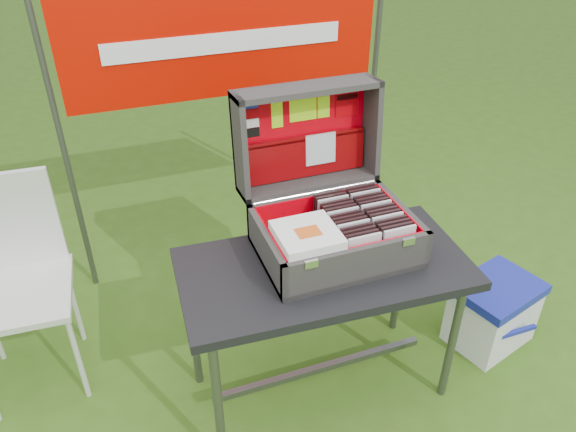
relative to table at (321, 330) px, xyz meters
name	(u,v)px	position (x,y,z in m)	size (l,w,h in m)	color
ground	(303,385)	(-0.07, 0.03, -0.36)	(80.00, 80.00, 0.00)	#345815
table	(321,330)	(0.00, 0.00, 0.00)	(1.15, 0.57, 0.72)	black
table_top	(324,269)	(0.00, 0.00, 0.34)	(1.15, 0.57, 0.04)	black
table_leg_fl	(219,409)	(-0.51, -0.23, -0.02)	(0.04, 0.04, 0.68)	#59595B
table_leg_fr	(453,340)	(0.51, -0.23, -0.02)	(0.04, 0.04, 0.68)	#59595B
table_leg_bl	(193,328)	(-0.51, 0.23, -0.02)	(0.04, 0.04, 0.68)	#59595B
table_leg_br	(400,276)	(0.51, 0.23, -0.02)	(0.04, 0.04, 0.68)	#59595B
table_brace	(320,368)	(0.00, 0.00, -0.24)	(1.00, 0.03, 0.03)	#59595B
suitcase	(332,183)	(0.07, 0.12, 0.65)	(0.61, 0.60, 0.59)	#484542
suitcase_base_bottom	(335,250)	(0.07, 0.06, 0.37)	(0.61, 0.44, 0.02)	#484542
suitcase_base_wall_front	(358,266)	(0.07, -0.14, 0.44)	(0.61, 0.02, 0.16)	#484542
suitcase_base_wall_back	(316,210)	(0.07, 0.27, 0.44)	(0.61, 0.02, 0.16)	#484542
suitcase_base_wall_left	(266,251)	(-0.22, 0.06, 0.44)	(0.02, 0.44, 0.16)	#484542
suitcase_base_wall_right	(400,222)	(0.37, 0.06, 0.44)	(0.02, 0.44, 0.16)	#484542
suitcase_liner_floor	(335,247)	(0.07, 0.06, 0.39)	(0.56, 0.39, 0.01)	#E90011
suitcase_latch_left	(311,264)	(-0.12, -0.16, 0.51)	(0.05, 0.01, 0.03)	silver
suitcase_latch_right	(409,242)	(0.27, -0.16, 0.51)	(0.05, 0.01, 0.03)	silver
suitcase_hinge	(315,192)	(0.07, 0.28, 0.52)	(0.02, 0.02, 0.55)	silver
suitcase_lid_back	(302,132)	(0.07, 0.45, 0.73)	(0.61, 0.44, 0.02)	#484542
suitcase_lid_rim_far	(307,89)	(0.07, 0.39, 0.94)	(0.61, 0.02, 0.16)	#484542
suitcase_lid_rim_near	(308,182)	(0.07, 0.36, 0.53)	(0.61, 0.02, 0.16)	#484542
suitcase_lid_rim_left	(240,148)	(-0.22, 0.38, 0.73)	(0.02, 0.44, 0.16)	#484542
suitcase_lid_rim_right	(371,127)	(0.37, 0.38, 0.73)	(0.02, 0.44, 0.16)	#484542
suitcase_lid_liner	(303,133)	(0.07, 0.43, 0.73)	(0.56, 0.38, 0.01)	#E90011
suitcase_liner_wall_front	(357,261)	(0.07, -0.13, 0.45)	(0.56, 0.01, 0.14)	#E90011
suitcase_liner_wall_back	(317,209)	(0.07, 0.25, 0.45)	(0.56, 0.01, 0.14)	#E90011
suitcase_liner_wall_left	(270,248)	(-0.21, 0.06, 0.45)	(0.01, 0.39, 0.14)	#E90011
suitcase_liner_wall_right	(397,220)	(0.35, 0.06, 0.45)	(0.01, 0.39, 0.14)	#E90011
suitcase_lid_pocket	(305,157)	(0.07, 0.40, 0.63)	(0.54, 0.17, 0.03)	#760406
suitcase_pocket_edge	(305,138)	(0.07, 0.41, 0.72)	(0.53, 0.02, 0.02)	#760406
suitcase_pocket_cd	(320,149)	(0.14, 0.39, 0.66)	(0.14, 0.14, 0.01)	silver
lid_sticker_cc_a	(251,104)	(-0.15, 0.44, 0.89)	(0.06, 0.04, 0.00)	#1933B2
lid_sticker_cc_b	(251,114)	(-0.15, 0.44, 0.85)	(0.06, 0.04, 0.00)	#C00008
lid_sticker_cc_c	(252,123)	(-0.15, 0.43, 0.81)	(0.06, 0.04, 0.00)	white
lid_sticker_cc_d	(252,133)	(-0.15, 0.43, 0.77)	(0.06, 0.04, 0.00)	black
lid_card_neon_tall	(277,114)	(-0.04, 0.43, 0.83)	(0.05, 0.12, 0.00)	#A5EA13
lid_card_neon_main	(303,110)	(0.07, 0.43, 0.83)	(0.12, 0.09, 0.00)	#A5EA13
lid_card_neon_small	(324,107)	(0.16, 0.43, 0.83)	(0.05, 0.09, 0.00)	#A5EA13
lid_sticker_band	(347,104)	(0.27, 0.43, 0.83)	(0.11, 0.11, 0.00)	#C00008
lid_sticker_band_bar	(347,97)	(0.27, 0.44, 0.86)	(0.10, 0.02, 0.00)	black
cd_left_0	(364,253)	(0.11, -0.11, 0.47)	(0.13, 0.01, 0.15)	silver
cd_left_1	(361,249)	(0.11, -0.08, 0.47)	(0.13, 0.01, 0.15)	black
cd_left_2	(358,246)	(0.11, -0.06, 0.47)	(0.13, 0.01, 0.15)	black
cd_left_3	(355,242)	(0.11, -0.04, 0.47)	(0.13, 0.01, 0.15)	black
cd_left_4	(353,239)	(0.11, -0.01, 0.47)	(0.13, 0.01, 0.15)	silver
cd_left_5	(350,235)	(0.11, 0.01, 0.47)	(0.13, 0.01, 0.15)	black
cd_left_6	(347,232)	(0.11, 0.04, 0.47)	(0.13, 0.01, 0.15)	black
cd_left_7	(345,229)	(0.11, 0.06, 0.47)	(0.13, 0.01, 0.15)	black
cd_left_8	(342,226)	(0.11, 0.08, 0.47)	(0.13, 0.01, 0.15)	silver
cd_left_9	(340,223)	(0.11, 0.11, 0.47)	(0.13, 0.01, 0.15)	black
cd_left_10	(337,220)	(0.11, 0.13, 0.47)	(0.13, 0.01, 0.15)	black
cd_left_11	(335,217)	(0.11, 0.16, 0.47)	(0.13, 0.01, 0.15)	black
cd_left_12	(333,214)	(0.11, 0.18, 0.47)	(0.13, 0.01, 0.15)	silver
cd_left_13	(330,211)	(0.11, 0.20, 0.47)	(0.13, 0.01, 0.15)	black
cd_left_14	(328,208)	(0.11, 0.23, 0.47)	(0.13, 0.01, 0.15)	black
cd_right_0	(398,245)	(0.26, -0.11, 0.47)	(0.13, 0.01, 0.15)	silver
cd_right_1	(395,241)	(0.26, -0.08, 0.47)	(0.13, 0.01, 0.15)	black
cd_right_2	(392,238)	(0.26, -0.06, 0.47)	(0.13, 0.01, 0.15)	black
cd_right_3	(389,235)	(0.26, -0.04, 0.47)	(0.13, 0.01, 0.15)	black
cd_right_4	(386,231)	(0.26, -0.01, 0.47)	(0.13, 0.01, 0.15)	silver
cd_right_5	(383,228)	(0.26, 0.01, 0.47)	(0.13, 0.01, 0.15)	black
cd_right_6	(380,225)	(0.26, 0.04, 0.47)	(0.13, 0.01, 0.15)	black
cd_right_7	(378,222)	(0.26, 0.06, 0.47)	(0.13, 0.01, 0.15)	black
cd_right_8	(375,219)	(0.26, 0.08, 0.47)	(0.13, 0.01, 0.15)	silver
cd_right_9	(372,216)	(0.26, 0.11, 0.47)	(0.13, 0.01, 0.15)	black
cd_right_10	(370,213)	(0.26, 0.13, 0.47)	(0.13, 0.01, 0.15)	black
cd_right_11	(367,210)	(0.26, 0.16, 0.47)	(0.13, 0.01, 0.15)	black
cd_right_12	(364,207)	(0.26, 0.18, 0.47)	(0.13, 0.01, 0.15)	silver
cd_right_13	(362,204)	(0.26, 0.20, 0.47)	(0.13, 0.01, 0.15)	black
cd_right_14	(359,202)	(0.26, 0.23, 0.47)	(0.13, 0.01, 0.15)	black
songbook_0	(307,238)	(-0.09, -0.02, 0.52)	(0.23, 0.23, 0.01)	white
songbook_1	(307,237)	(-0.09, -0.02, 0.53)	(0.23, 0.23, 0.01)	white
songbook_2	(307,236)	(-0.09, -0.02, 0.53)	(0.23, 0.23, 0.01)	white
songbook_3	(307,235)	(-0.09, -0.02, 0.54)	(0.23, 0.23, 0.01)	white
songbook_4	(307,233)	(-0.09, -0.02, 0.54)	(0.23, 0.23, 0.01)	white
songbook_5	(307,232)	(-0.09, -0.02, 0.55)	(0.23, 0.23, 0.01)	white
songbook_6	(307,231)	(-0.09, -0.02, 0.55)	(0.23, 0.23, 0.01)	white
songbook_graphic	(308,232)	(-0.09, -0.03, 0.56)	(0.09, 0.07, 0.00)	#D85919
cooler	(492,312)	(0.92, -0.01, -0.18)	(0.40, 0.30, 0.35)	white
cooler_body	(491,316)	(0.92, -0.01, -0.21)	(0.38, 0.29, 0.30)	white
cooler_lid	(499,289)	(0.92, -0.01, -0.03)	(0.40, 0.30, 0.05)	navy
cooler_handle	(515,332)	(0.92, -0.17, -0.17)	(0.24, 0.02, 0.02)	navy
chair	(18,298)	(-1.20, 0.51, 0.13)	(0.45, 0.49, 0.98)	silver
chair_seat	(17,296)	(-1.20, 0.51, 0.14)	(0.45, 0.45, 0.03)	silver
chair_backrest	(4,222)	(-1.20, 0.72, 0.39)	(0.45, 0.03, 0.47)	silver
chair_leg_fr	(78,357)	(-1.01, 0.32, -0.11)	(0.02, 0.02, 0.50)	silver
chair_leg_br	(74,301)	(-1.01, 0.70, -0.11)	(0.02, 0.02, 0.50)	silver
chair_upright_right	(51,216)	(-1.01, 0.72, 0.38)	(0.02, 0.02, 0.47)	silver
cardboard_box	(375,267)	(0.55, 0.52, -0.19)	(0.33, 0.05, 0.34)	brown
banner_post_left	(64,150)	(-0.92, 1.13, 0.49)	(0.03, 0.03, 1.70)	#59595B
banner_post_right	(372,105)	(0.78, 1.13, 0.49)	(0.03, 0.03, 1.70)	#59595B
banner	(226,42)	(-0.07, 1.12, 0.94)	(1.60, 0.01, 0.55)	#B60B00
banner_text	(226,42)	(-0.07, 1.11, 0.94)	(1.20, 0.00, 0.10)	white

